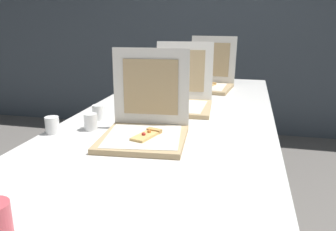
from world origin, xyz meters
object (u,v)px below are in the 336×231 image
cup_white_near_center (98,112)px  cup_white_near_right (91,122)px  pizza_box_back (208,81)px  table (172,125)px  pizza_box_front (145,126)px  pizza_box_middle (180,99)px  cup_white_near_left (52,125)px

cup_white_near_center → cup_white_near_right: (0.03, -0.15, 0.00)m
pizza_box_back → cup_white_near_center: size_ratio=5.74×
table → cup_white_near_right: cup_white_near_right is taller
pizza_box_front → cup_white_near_right: 0.27m
table → cup_white_near_center: cup_white_near_center is taller
table → pizza_box_front: 0.35m
pizza_box_middle → pizza_box_back: 0.59m
table → cup_white_near_right: bearing=-138.0°
pizza_box_back → cup_white_near_left: (-0.53, -1.14, -0.02)m
pizza_box_back → cup_white_near_right: (-0.39, -1.05, -0.02)m
pizza_box_middle → cup_white_near_left: bearing=-133.2°
cup_white_near_center → pizza_box_front: bearing=-34.1°
pizza_box_back → cup_white_near_right: pizza_box_back is taller
cup_white_near_left → pizza_box_back: bearing=65.0°
pizza_box_middle → cup_white_near_right: pizza_box_middle is taller
table → cup_white_near_center: size_ratio=32.78×
pizza_box_front → cup_white_near_right: bearing=164.0°
cup_white_near_right → cup_white_near_center: bearing=102.0°
pizza_box_front → cup_white_near_left: pizza_box_front is taller
table → cup_white_near_left: bearing=-141.1°
cup_white_near_right → cup_white_near_left: same height
pizza_box_back → cup_white_near_center: bearing=-108.6°
pizza_box_back → pizza_box_middle: bearing=-91.2°
cup_white_near_right → pizza_box_front: bearing=-11.0°
cup_white_near_center → cup_white_near_left: (-0.11, -0.24, 0.00)m
pizza_box_middle → cup_white_near_left: (-0.45, -0.56, -0.01)m
cup_white_near_right → pizza_box_back: bearing=69.6°
table → cup_white_near_center: bearing=-159.6°
table → pizza_box_middle: (0.00, 0.19, 0.09)m
table → pizza_box_front: bearing=-97.0°
pizza_box_middle → cup_white_near_right: 0.57m
pizza_box_back → cup_white_near_right: 1.12m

